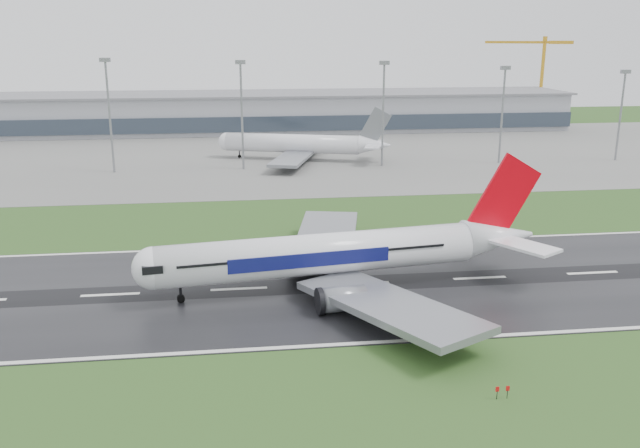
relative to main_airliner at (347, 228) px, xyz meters
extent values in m
plane|color=#26481A|center=(2.70, 0.85, -9.89)|extent=(520.00, 520.00, 0.00)
cube|color=black|center=(2.70, 0.85, -9.84)|extent=(400.00, 45.00, 0.10)
cube|color=slate|center=(2.70, 125.85, -9.85)|extent=(400.00, 130.00, 0.08)
cube|color=gray|center=(2.70, 185.85, -2.39)|extent=(240.00, 36.00, 15.00)
cylinder|color=gray|center=(-52.90, 100.85, 6.00)|extent=(0.64, 0.64, 31.78)
cylinder|color=gray|center=(-14.90, 100.85, 5.60)|extent=(0.64, 0.64, 30.98)
cylinder|color=gray|center=(27.75, 100.85, 5.39)|extent=(0.64, 0.64, 30.57)
cylinder|color=gray|center=(65.53, 100.85, 4.56)|extent=(0.64, 0.64, 28.90)
cylinder|color=gray|center=(104.89, 100.85, 3.86)|extent=(0.64, 0.64, 27.50)
camera|label=1|loc=(-17.02, -100.55, 29.40)|focal=37.74mm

